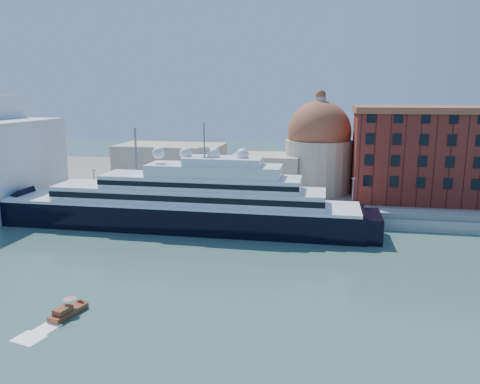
# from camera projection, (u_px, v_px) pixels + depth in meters

# --- Properties ---
(ground) EXTENTS (400.00, 400.00, 0.00)m
(ground) POSITION_uv_depth(u_px,v_px,m) (175.00, 268.00, 77.63)
(ground) COLOR #355B54
(ground) RESTS_ON ground
(quay) EXTENTS (180.00, 10.00, 2.50)m
(quay) POSITION_uv_depth(u_px,v_px,m) (220.00, 211.00, 110.06)
(quay) COLOR gray
(quay) RESTS_ON ground
(land) EXTENTS (260.00, 72.00, 2.00)m
(land) POSITION_uv_depth(u_px,v_px,m) (249.00, 180.00, 149.54)
(land) COLOR slate
(land) RESTS_ON ground
(quay_fence) EXTENTS (180.00, 0.10, 1.20)m
(quay_fence) POSITION_uv_depth(u_px,v_px,m) (216.00, 208.00, 105.35)
(quay_fence) COLOR slate
(quay_fence) RESTS_ON quay
(superyacht) EXTENTS (87.88, 12.18, 26.26)m
(superyacht) POSITION_uv_depth(u_px,v_px,m) (167.00, 207.00, 100.42)
(superyacht) COLOR black
(superyacht) RESTS_ON ground
(service_barge) EXTENTS (12.95, 4.34, 2.91)m
(service_barge) POSITION_uv_depth(u_px,v_px,m) (67.00, 221.00, 102.97)
(service_barge) COLOR white
(service_barge) RESTS_ON ground
(water_taxi) EXTENTS (3.08, 5.82, 2.63)m
(water_taxi) POSITION_uv_depth(u_px,v_px,m) (67.00, 311.00, 61.01)
(water_taxi) COLOR maroon
(water_taxi) RESTS_ON ground
(warehouse) EXTENTS (43.00, 19.00, 23.25)m
(warehouse) POSITION_uv_depth(u_px,v_px,m) (441.00, 154.00, 115.47)
(warehouse) COLOR maroon
(warehouse) RESTS_ON land
(church) EXTENTS (66.00, 18.00, 25.50)m
(church) POSITION_uv_depth(u_px,v_px,m) (261.00, 157.00, 129.71)
(church) COLOR beige
(church) RESTS_ON land
(lamp_posts) EXTENTS (120.80, 2.40, 18.00)m
(lamp_posts) POSITION_uv_depth(u_px,v_px,m) (165.00, 175.00, 108.86)
(lamp_posts) COLOR slate
(lamp_posts) RESTS_ON quay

